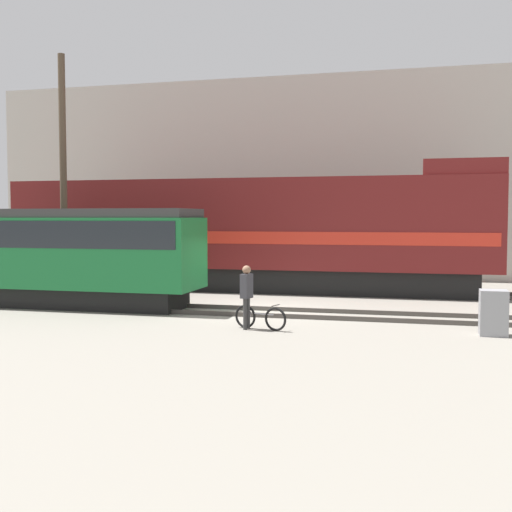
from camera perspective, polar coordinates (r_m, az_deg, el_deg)
name	(u,v)px	position (r m, az deg, el deg)	size (l,w,h in m)	color
ground_plane	(256,311)	(21.40, 0.01, -4.87)	(120.00, 120.00, 0.00)	gray
track_near	(251,311)	(20.76, -0.44, -4.94)	(60.00, 1.50, 0.14)	#47423D
track_far	(290,290)	(26.93, 3.04, -3.01)	(60.00, 1.51, 0.14)	#47423D
building_backdrop	(323,180)	(35.89, 5.99, 6.73)	(35.77, 6.00, 10.33)	#B7B2A8
freight_locomotive	(248,232)	(27.18, -0.72, 2.10)	(20.58, 3.04, 5.28)	black
streetcar	(66,251)	(23.18, -16.53, 0.44)	(9.49, 2.54, 3.39)	black
bicycle	(260,318)	(17.78, 0.38, -5.50)	(1.57, 0.60, 0.72)	black
person	(247,290)	(17.73, -0.85, -3.07)	(0.31, 0.41, 1.78)	#333333
utility_pole_left	(63,175)	(26.95, -16.76, 6.89)	(0.28, 0.28, 9.57)	#4C3D2D
signal_box	(493,313)	(17.97, 20.35, -4.76)	(0.70, 0.60, 1.20)	gray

